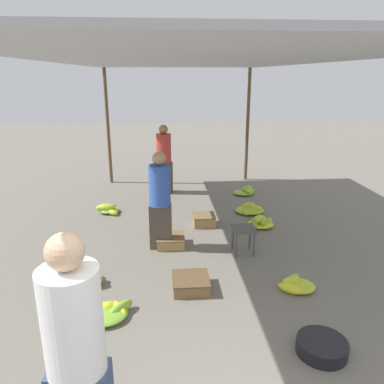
{
  "coord_description": "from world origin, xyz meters",
  "views": [
    {
      "loc": [
        -0.42,
        -1.45,
        2.63
      ],
      "look_at": [
        0.0,
        3.78,
        0.98
      ],
      "focal_mm": 35.0,
      "sensor_mm": 36.0,
      "label": 1
    }
  ],
  "objects": [
    {
      "name": "canopy_post_back_left",
      "position": [
        -1.73,
        7.87,
        1.4
      ],
      "size": [
        0.08,
        0.08,
        2.79
      ],
      "primitive_type": "cylinder",
      "color": "brown",
      "rests_on": "ground"
    },
    {
      "name": "banana_pile_right_1",
      "position": [
        1.31,
        4.7,
        0.08
      ],
      "size": [
        0.53,
        0.54,
        0.22
      ],
      "color": "#7AB536",
      "rests_on": "ground"
    },
    {
      "name": "banana_pile_left_0",
      "position": [
        -1.08,
        2.25,
        0.06
      ],
      "size": [
        0.61,
        0.48,
        0.14
      ],
      "color": "#81B835",
      "rests_on": "ground"
    },
    {
      "name": "basin_black",
      "position": [
        1.1,
        1.48,
        0.07
      ],
      "size": [
        0.5,
        0.5,
        0.14
      ],
      "color": "black",
      "rests_on": "ground"
    },
    {
      "name": "crate_mid",
      "position": [
        0.3,
        4.85,
        0.1
      ],
      "size": [
        0.39,
        0.39,
        0.2
      ],
      "color": "#9E7A4C",
      "rests_on": "ground"
    },
    {
      "name": "stool",
      "position": [
        0.78,
        3.69,
        0.34
      ],
      "size": [
        0.34,
        0.34,
        0.42
      ],
      "color": "#4C4C4C",
      "rests_on": "ground"
    },
    {
      "name": "shopper_walking_far",
      "position": [
        -0.39,
        6.91,
        0.81
      ],
      "size": [
        0.41,
        0.41,
        1.57
      ],
      "color": "#4C4238",
      "rests_on": "ground"
    },
    {
      "name": "canopy_tarp",
      "position": [
        0.0,
        4.09,
        2.81
      ],
      "size": [
        3.87,
        7.97,
        0.04
      ],
      "primitive_type": "cube",
      "color": "#B2B2B7",
      "rests_on": "canopy_post_front_left"
    },
    {
      "name": "canopy_post_back_right",
      "position": [
        1.73,
        7.87,
        1.4
      ],
      "size": [
        0.08,
        0.08,
        2.79
      ],
      "primitive_type": "cylinder",
      "color": "brown",
      "rests_on": "ground"
    },
    {
      "name": "vendor_foreground",
      "position": [
        -1.0,
        0.55,
        0.92
      ],
      "size": [
        0.41,
        0.41,
        1.77
      ],
      "color": "#384766",
      "rests_on": "ground"
    },
    {
      "name": "shopper_walking_mid",
      "position": [
        -0.47,
        3.99,
        0.8
      ],
      "size": [
        0.35,
        0.34,
        1.55
      ],
      "color": "#4C4238",
      "rests_on": "ground"
    },
    {
      "name": "banana_pile_left_2",
      "position": [
        -1.52,
        5.63,
        0.08
      ],
      "size": [
        0.49,
        0.51,
        0.19
      ],
      "color": "#CDD627",
      "rests_on": "ground"
    },
    {
      "name": "crate_far",
      "position": [
        -0.33,
        4.03,
        0.09
      ],
      "size": [
        0.44,
        0.44,
        0.17
      ],
      "color": "#9E7A4C",
      "rests_on": "ground"
    },
    {
      "name": "crate_near",
      "position": [
        -0.1,
        2.73,
        0.08
      ],
      "size": [
        0.47,
        0.47,
        0.17
      ],
      "color": "brown",
      "rests_on": "ground"
    },
    {
      "name": "banana_pile_left_1",
      "position": [
        -1.46,
        2.93,
        0.09
      ],
      "size": [
        0.47,
        0.47,
        0.3
      ],
      "color": "#85BA34",
      "rests_on": "ground"
    },
    {
      "name": "banana_pile_right_0",
      "position": [
        1.25,
        2.63,
        0.06
      ],
      "size": [
        0.51,
        0.52,
        0.16
      ],
      "color": "#C0D12A",
      "rests_on": "ground"
    },
    {
      "name": "banana_pile_right_2",
      "position": [
        1.45,
        6.6,
        0.08
      ],
      "size": [
        0.5,
        0.49,
        0.2
      ],
      "color": "#A3C52F",
      "rests_on": "ground"
    },
    {
      "name": "banana_pile_right_3",
      "position": [
        1.28,
        5.4,
        0.07
      ],
      "size": [
        0.56,
        0.5,
        0.21
      ],
      "color": "#ACC92D",
      "rests_on": "ground"
    }
  ]
}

